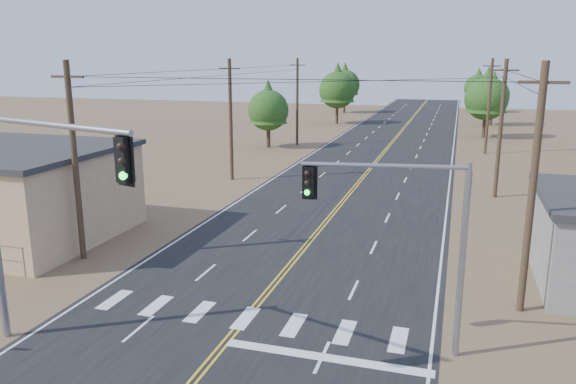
% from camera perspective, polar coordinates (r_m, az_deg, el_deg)
% --- Properties ---
extents(road, '(15.00, 200.00, 0.02)m').
position_cam_1_polar(road, '(42.99, 6.30, -0.11)').
color(road, black).
rests_on(road, ground).
extents(utility_pole_left_near, '(1.80, 0.30, 10.00)m').
position_cam_1_polar(utility_pole_left_near, '(29.75, -20.83, 2.99)').
color(utility_pole_left_near, '#4C3826').
rests_on(utility_pole_left_near, ground).
extents(utility_pole_left_mid, '(1.80, 0.30, 10.00)m').
position_cam_1_polar(utility_pole_left_mid, '(47.00, -5.84, 7.39)').
color(utility_pole_left_mid, '#4C3826').
rests_on(utility_pole_left_mid, ground).
extents(utility_pole_left_far, '(1.80, 0.30, 10.00)m').
position_cam_1_polar(utility_pole_left_far, '(65.82, 0.95, 9.22)').
color(utility_pole_left_far, '#4C3826').
rests_on(utility_pole_left_far, ground).
extents(utility_pole_right_near, '(1.80, 0.30, 10.00)m').
position_cam_1_polar(utility_pole_right_near, '(23.81, 23.58, 0.28)').
color(utility_pole_right_near, '#4C3826').
rests_on(utility_pole_right_near, ground).
extents(utility_pole_right_mid, '(1.80, 0.30, 10.00)m').
position_cam_1_polar(utility_pole_right_mid, '(43.48, 20.79, 6.09)').
color(utility_pole_right_mid, '#4C3826').
rests_on(utility_pole_right_mid, ground).
extents(utility_pole_right_far, '(1.80, 0.30, 10.00)m').
position_cam_1_polar(utility_pole_right_far, '(63.36, 19.73, 8.26)').
color(utility_pole_right_far, '#4C3826').
rests_on(utility_pole_right_far, ground).
extents(signal_mast_left, '(7.40, 2.52, 8.37)m').
position_cam_1_polar(signal_mast_left, '(20.27, -25.11, -0.30)').
color(signal_mast_left, gray).
rests_on(signal_mast_left, ground).
extents(signal_mast_right, '(5.49, 1.24, 6.85)m').
position_cam_1_polar(signal_mast_right, '(19.18, 12.85, -3.46)').
color(signal_mast_right, gray).
rests_on(signal_mast_right, ground).
extents(tree_left_near, '(4.62, 4.62, 7.69)m').
position_cam_1_polar(tree_left_near, '(64.12, -2.03, 8.72)').
color(tree_left_near, '#3F2D1E').
rests_on(tree_left_near, ground).
extents(tree_left_mid, '(5.62, 5.62, 9.36)m').
position_cam_1_polar(tree_left_mid, '(87.66, 5.05, 10.66)').
color(tree_left_mid, '#3F2D1E').
rests_on(tree_left_mid, ground).
extents(tree_left_far, '(5.53, 5.53, 9.21)m').
position_cam_1_polar(tree_left_far, '(105.37, 5.78, 11.08)').
color(tree_left_far, '#3F2D1E').
rests_on(tree_left_far, ground).
extents(tree_right_near, '(5.40, 5.40, 9.01)m').
position_cam_1_polar(tree_right_near, '(76.00, 19.55, 9.33)').
color(tree_right_near, '#3F2D1E').
rests_on(tree_right_near, ground).
extents(tree_right_mid, '(4.87, 4.87, 8.12)m').
position_cam_1_polar(tree_right_mid, '(90.63, 20.10, 9.51)').
color(tree_right_mid, '#3F2D1E').
rests_on(tree_right_mid, ground).
extents(tree_right_far, '(4.93, 4.93, 8.22)m').
position_cam_1_polar(tree_right_far, '(111.03, 18.74, 10.25)').
color(tree_right_far, '#3F2D1E').
rests_on(tree_right_far, ground).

